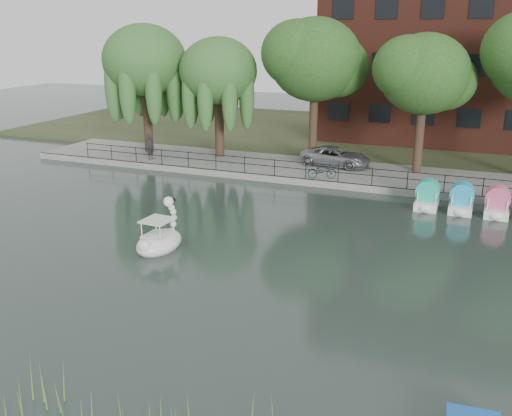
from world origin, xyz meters
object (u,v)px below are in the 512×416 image
Objects in this scene: pedestrian at (150,145)px; minivan at (336,155)px; bicycle at (322,170)px; swan_boat at (160,238)px.

minivan is at bearing -71.32° from pedestrian.
pedestrian is (-12.31, -2.82, 0.27)m from minivan.
pedestrian is at bearing 67.31° from bicycle.
pedestrian reaches higher than swan_boat.
pedestrian is at bearing 126.94° from swan_boat.
bicycle is at bearing -172.72° from minivan.
pedestrian reaches higher than minivan.
swan_boat is (-3.60, -16.13, -0.66)m from minivan.
minivan is 1.96× the size of swan_boat.
minivan is at bearing -19.41° from bicycle.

